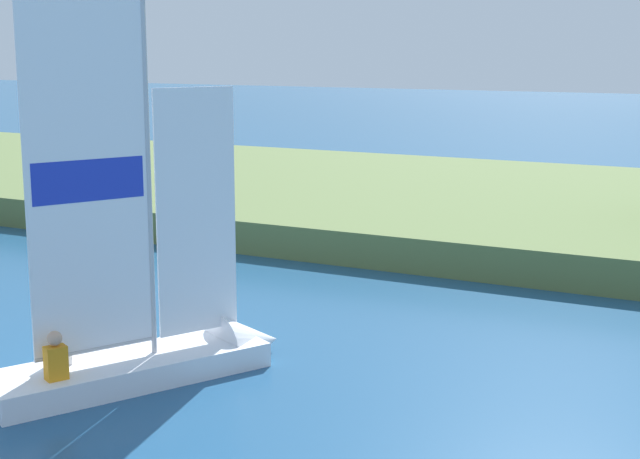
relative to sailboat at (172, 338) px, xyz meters
name	(u,v)px	position (x,y,z in m)	size (l,w,h in m)	color
shore_bank	(470,203)	(-0.34, 14.47, -0.14)	(80.00, 14.38, 0.77)	#5B703D
sailboat	(172,338)	(0.00, 0.00, 0.00)	(3.08, 4.56, 6.56)	white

